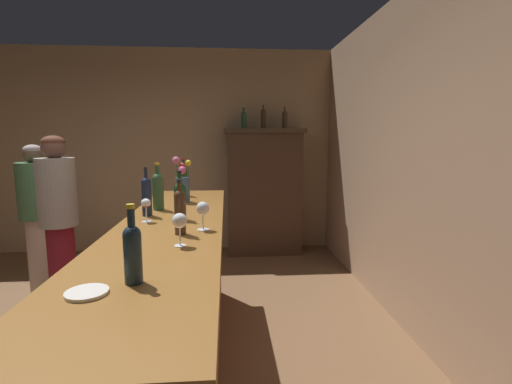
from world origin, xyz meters
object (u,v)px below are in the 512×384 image
wine_bottle_pinot (184,180)px  flower_arrangement (182,185)px  wine_glass_mid (180,222)px  wine_bottle_chardonnay (147,195)px  wine_bottle_riesling (180,199)px  display_cabinet (264,189)px  patron_by_cabinet (59,217)px  bar_counter (172,307)px  wine_glass_rear (146,205)px  display_bottle_midleft (263,118)px  wine_bottle_rose (158,189)px  wine_bottle_merlot (180,210)px  display_bottle_left (244,119)px  display_bottle_center (285,119)px  patron_redhead (38,212)px  cheese_plate (87,293)px  wine_glass_front (203,210)px  wine_bottle_syrah (133,250)px

wine_bottle_pinot → flower_arrangement: 0.35m
wine_bottle_pinot → wine_glass_mid: (0.16, -1.63, -0.03)m
wine_bottle_chardonnay → wine_bottle_riesling: 0.28m
display_cabinet → patron_by_cabinet: (-1.98, -1.67, 0.01)m
bar_counter → patron_by_cabinet: 1.62m
wine_glass_rear → flower_arrangement: flower_arrangement is taller
display_bottle_midleft → wine_glass_mid: bearing=-102.6°
wine_bottle_rose → flower_arrangement: (0.14, 0.32, -0.01)m
wine_bottle_merlot → wine_bottle_pinot: wine_bottle_pinot is taller
display_bottle_left → display_bottle_center: bearing=0.0°
patron_redhead → wine_bottle_riesling: bearing=-6.4°
cheese_plate → display_bottle_center: (1.26, 3.79, 0.77)m
wine_bottle_riesling → wine_glass_rear: wine_bottle_riesling is taller
wine_bottle_rose → wine_glass_rear: bearing=-90.6°
wine_bottle_chardonnay → wine_bottle_rose: wine_bottle_rose is taller
wine_bottle_merlot → flower_arrangement: bearing=95.8°
wine_bottle_merlot → wine_bottle_riesling: wine_bottle_riesling is taller
wine_bottle_riesling → wine_glass_mid: 0.61m
bar_counter → wine_glass_mid: wine_glass_mid is taller
wine_bottle_rose → display_bottle_left: (0.74, 2.27, 0.62)m
wine_bottle_riesling → wine_glass_rear: (-0.20, -0.05, -0.02)m
wine_glass_mid → patron_redhead: (-1.69, 2.11, -0.35)m
wine_bottle_riesling → patron_by_cabinet: bearing=140.9°
bar_counter → wine_bottle_riesling: bearing=71.5°
bar_counter → display_bottle_center: display_bottle_center is taller
wine_bottle_riesling → display_bottle_left: bearing=78.5°
display_bottle_midleft → display_bottle_center: (0.29, 0.00, -0.01)m
display_cabinet → cheese_plate: 3.92m
display_bottle_midleft → wine_bottle_chardonnay: bearing=-112.5°
wine_bottle_merlot → wine_bottle_rose: 0.77m
wine_bottle_pinot → wine_glass_front: size_ratio=2.09×
display_cabinet → display_bottle_center: bearing=0.0°
wine_glass_front → cheese_plate: bearing=-111.2°
bar_counter → wine_glass_rear: 0.66m
wine_glass_mid → wine_bottle_chardonnay: bearing=112.5°
flower_arrangement → wine_bottle_chardonnay: bearing=-108.1°
display_bottle_left → display_cabinet: bearing=0.0°
wine_bottle_riesling → wine_bottle_merlot: bearing=-83.3°
wine_glass_front → display_bottle_left: bearing=82.7°
wine_bottle_merlot → wine_bottle_chardonnay: (-0.28, 0.51, 0.01)m
bar_counter → wine_bottle_syrah: bearing=-89.4°
wine_bottle_chardonnay → display_bottle_left: size_ratio=1.13×
bar_counter → display_bottle_left: size_ratio=10.24×
bar_counter → wine_bottle_rose: wine_bottle_rose is taller
flower_arrangement → wine_bottle_pinot: bearing=94.6°
wine_bottle_merlot → flower_arrangement: flower_arrangement is taller
wine_bottle_chardonnay → wine_glass_rear: (0.03, -0.19, -0.04)m
bar_counter → display_bottle_center: size_ratio=10.29×
display_cabinet → wine_bottle_merlot: 3.11m
wine_bottle_pinot → wine_glass_rear: size_ratio=2.31×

